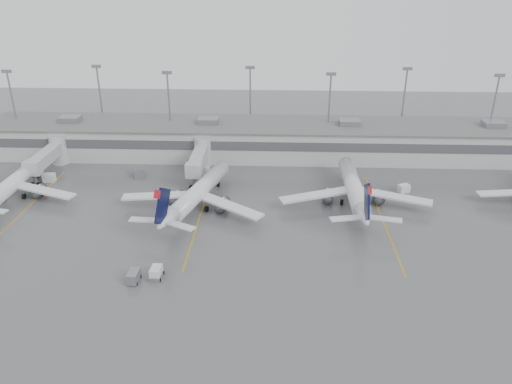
{
  "coord_description": "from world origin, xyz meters",
  "views": [
    {
      "loc": [
        -3.12,
        -61.8,
        44.29
      ],
      "look_at": [
        -6.68,
        24.0,
        5.0
      ],
      "focal_mm": 35.0,
      "sensor_mm": 36.0,
      "label": 1
    }
  ],
  "objects_px": {
    "baggage_tug": "(156,274)",
    "jet_far_left": "(12,184)",
    "jet_mid_left": "(196,193)",
    "jet_mid_right": "(354,188)"
  },
  "relations": [
    {
      "from": "jet_mid_left",
      "to": "jet_mid_right",
      "type": "relative_size",
      "value": 0.96
    },
    {
      "from": "jet_mid_left",
      "to": "jet_mid_right",
      "type": "height_order",
      "value": "jet_mid_right"
    },
    {
      "from": "jet_mid_left",
      "to": "jet_mid_right",
      "type": "xyz_separation_m",
      "value": [
        31.3,
        3.59,
        0.07
      ]
    },
    {
      "from": "jet_far_left",
      "to": "jet_mid_left",
      "type": "relative_size",
      "value": 0.97
    },
    {
      "from": "jet_far_left",
      "to": "jet_mid_left",
      "type": "xyz_separation_m",
      "value": [
        38.68,
        -3.61,
        0.16
      ]
    },
    {
      "from": "jet_mid_right",
      "to": "baggage_tug",
      "type": "relative_size",
      "value": 11.54
    },
    {
      "from": "jet_mid_right",
      "to": "jet_mid_left",
      "type": "bearing_deg",
      "value": -173.51
    },
    {
      "from": "jet_far_left",
      "to": "baggage_tug",
      "type": "xyz_separation_m",
      "value": [
        35.97,
        -27.71,
        -2.47
      ]
    },
    {
      "from": "jet_far_left",
      "to": "jet_mid_right",
      "type": "height_order",
      "value": "jet_mid_right"
    },
    {
      "from": "baggage_tug",
      "to": "jet_far_left",
      "type": "bearing_deg",
      "value": 144.9
    }
  ]
}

